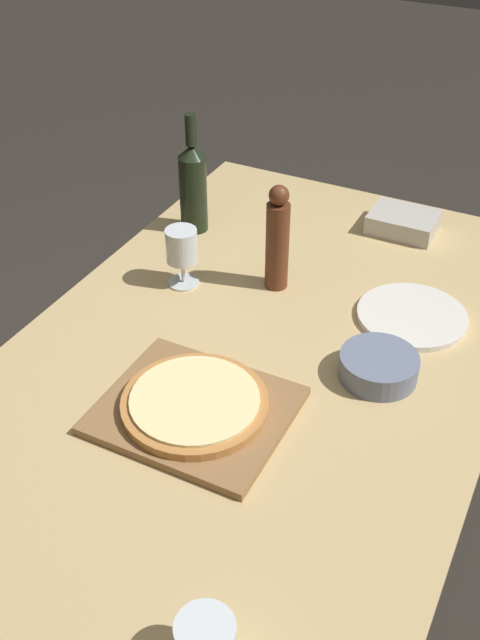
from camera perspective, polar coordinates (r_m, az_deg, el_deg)
ground_plane at (r=2.08m, az=0.09°, el=-19.65°), size 12.00×12.00×0.00m
dining_table at (r=1.57m, az=0.11°, el=-6.11°), size 0.98×1.73×0.74m
cutting_board at (r=1.42m, az=-3.44°, el=-6.90°), size 0.35×0.30×0.02m
pizza at (r=1.41m, az=-3.47°, el=-6.30°), size 0.28×0.28×0.02m
wine_bottle at (r=1.94m, az=-3.60°, el=10.20°), size 0.07×0.07×0.31m
pepper_mill at (r=1.70m, az=2.87°, el=6.12°), size 0.05×0.05×0.26m
wine_glass at (r=1.72m, az=-4.47°, el=5.50°), size 0.07×0.07×0.14m
small_bowl at (r=1.52m, az=10.51°, el=-3.50°), size 0.16×0.16×0.05m
dinner_plate at (r=1.70m, az=12.97°, el=0.31°), size 0.24×0.24×0.01m
food_container at (r=2.02m, az=12.33°, el=7.29°), size 0.17×0.13×0.05m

